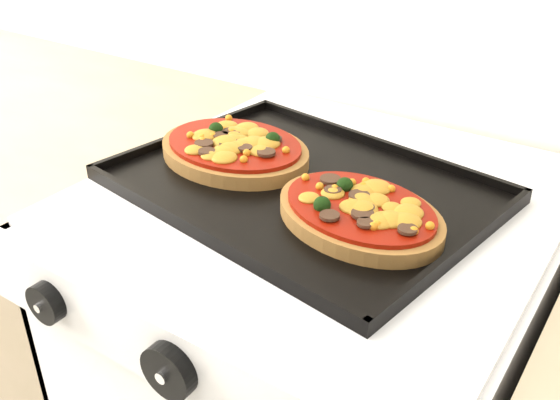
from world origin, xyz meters
The scene contains 6 objects.
control_panel centered at (-0.01, 1.39, 0.85)m, with size 0.60×0.02×0.09m, color silver.
knob_left centered at (-0.19, 1.37, 0.85)m, with size 0.05×0.05×0.02m, color black.
knob_center centered at (0.00, 1.37, 0.85)m, with size 0.06×0.06×0.02m, color black.
baking_tray centered at (-0.04, 1.67, 0.92)m, with size 0.48×0.35×0.02m, color black.
pizza_left centered at (-0.16, 1.69, 0.94)m, with size 0.23×0.18×0.03m, color olive, non-canonical shape.
pizza_right centered at (0.07, 1.63, 0.94)m, with size 0.22×0.16×0.03m, color olive, non-canonical shape.
Camera 1 is at (0.35, 1.05, 1.31)m, focal length 40.00 mm.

